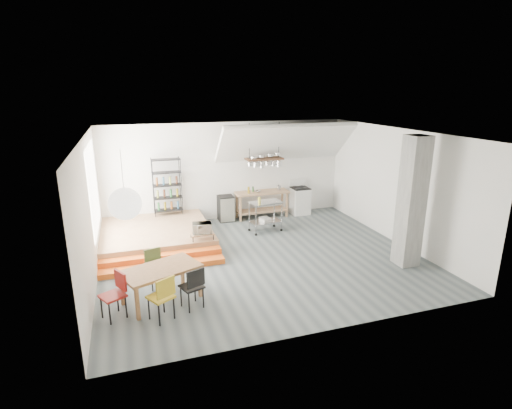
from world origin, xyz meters
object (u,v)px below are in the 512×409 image
object	(u,v)px
dining_table	(161,272)
mini_fridge	(226,208)
rolling_cart	(265,212)
stove	(300,200)

from	to	relation	value
dining_table	mini_fridge	xyz separation A→B (m)	(2.52, 4.67, -0.23)
dining_table	rolling_cart	xyz separation A→B (m)	(3.42, 3.28, -0.04)
dining_table	mini_fridge	world-z (taller)	mini_fridge
dining_table	rolling_cart	distance (m)	4.74
stove	rolling_cart	bearing A→B (deg)	-142.44
stove	dining_table	bearing A→B (deg)	-138.17
stove	mini_fridge	distance (m)	2.65
rolling_cart	mini_fridge	bearing A→B (deg)	114.29
stove	rolling_cart	distance (m)	2.21
dining_table	mini_fridge	bearing A→B (deg)	39.57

